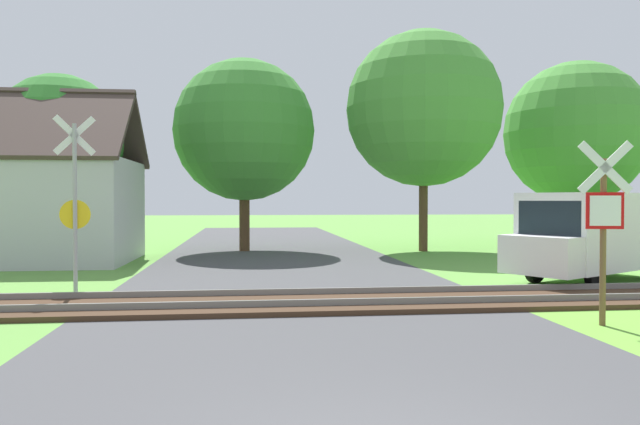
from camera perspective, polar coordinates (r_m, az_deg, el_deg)
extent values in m
cube|color=#424244|center=(6.69, 2.75, -16.85)|extent=(8.20, 80.00, 0.01)
cube|color=#422D1E|center=(12.42, -1.77, -8.20)|extent=(60.00, 2.60, 0.10)
cube|color=slate|center=(13.10, -2.04, -7.22)|extent=(60.00, 0.08, 0.12)
cube|color=slate|center=(11.69, -1.47, -8.24)|extent=(60.00, 0.08, 0.12)
cylinder|color=brown|center=(11.24, 24.46, -2.50)|extent=(0.10, 0.10, 2.75)
cube|color=red|center=(11.16, 24.59, 0.15)|extent=(0.59, 0.15, 0.60)
cube|color=white|center=(11.14, 24.63, 0.15)|extent=(0.48, 0.11, 0.49)
cube|color=white|center=(11.17, 24.63, 3.76)|extent=(0.87, 0.20, 0.88)
cube|color=white|center=(11.17, 24.63, 3.76)|extent=(0.87, 0.20, 0.88)
cylinder|color=#9E9EA5|center=(14.46, -21.49, 0.24)|extent=(0.09, 0.09, 3.72)
cube|color=white|center=(14.58, -21.53, 6.58)|extent=(0.86, 0.24, 0.88)
cube|color=white|center=(14.58, -21.53, 6.58)|extent=(0.86, 0.24, 0.88)
cylinder|color=yellow|center=(14.53, -21.48, -0.16)|extent=(0.63, 0.18, 0.64)
cube|color=#B7B7BC|center=(22.67, -25.03, 0.11)|extent=(6.61, 5.26, 3.39)
cube|color=#473833|center=(21.58, -26.23, 7.47)|extent=(6.91, 3.03, 2.53)
cube|color=#473833|center=(24.02, -24.07, 6.84)|extent=(6.91, 3.03, 2.53)
cube|color=brown|center=(22.31, -20.68, 7.97)|extent=(0.51, 0.51, 1.10)
cylinder|color=#513823|center=(25.39, 9.43, 0.30)|extent=(0.36, 0.36, 3.38)
sphere|color=#478E38|center=(25.65, 9.46, 9.33)|extent=(6.23, 6.23, 6.23)
cylinder|color=#513823|center=(23.94, -22.64, -0.75)|extent=(0.34, 0.34, 2.61)
sphere|color=#337A2D|center=(24.03, -22.70, 6.37)|extent=(4.45, 4.45, 4.45)
cylinder|color=#513823|center=(25.36, -6.92, -0.42)|extent=(0.42, 0.42, 2.74)
sphere|color=#3D8433|center=(25.50, -6.94, 7.49)|extent=(5.70, 5.70, 5.70)
cylinder|color=#513823|center=(30.92, 22.32, -0.25)|extent=(0.34, 0.34, 2.70)
sphere|color=#478E38|center=(31.07, 22.37, 6.75)|extent=(6.49, 6.49, 6.49)
cube|color=white|center=(17.28, 23.85, -1.52)|extent=(4.58, 3.80, 1.90)
cube|color=white|center=(15.20, 19.45, -3.73)|extent=(1.53, 1.91, 0.90)
cube|color=#19232D|center=(15.47, 20.21, -0.56)|extent=(0.87, 1.40, 0.85)
cube|color=navy|center=(17.77, 21.12, -2.50)|extent=(3.24, 1.97, 0.16)
cylinder|color=black|center=(16.52, 19.07, -4.91)|extent=(0.67, 0.51, 0.68)
cylinder|color=black|center=(15.73, 23.86, -5.25)|extent=(0.67, 0.51, 0.68)
cylinder|color=black|center=(18.97, 23.79, -4.16)|extent=(0.67, 0.51, 0.68)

